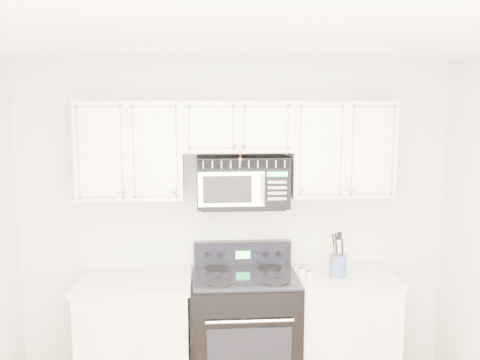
{
  "coord_description": "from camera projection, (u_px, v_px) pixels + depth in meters",
  "views": [
    {
      "loc": [
        -0.28,
        -2.55,
        2.25
      ],
      "look_at": [
        0.0,
        1.3,
        1.7
      ],
      "focal_mm": 40.0,
      "sensor_mm": 36.0,
      "label": 1
    }
  ],
  "objects": [
    {
      "name": "room",
      "position": [
        259.0,
        295.0,
        2.67
      ],
      "size": [
        3.51,
        3.51,
        2.61
      ],
      "color": "#9E6C48",
      "rests_on": "ground"
    },
    {
      "name": "base_cabinet_left",
      "position": [
        136.0,
        340.0,
        4.16
      ],
      "size": [
        0.86,
        0.65,
        0.92
      ],
      "color": "white",
      "rests_on": "ground"
    },
    {
      "name": "base_cabinet_right",
      "position": [
        338.0,
        333.0,
        4.27
      ],
      "size": [
        0.86,
        0.65,
        0.92
      ],
      "color": "white",
      "rests_on": "ground"
    },
    {
      "name": "range",
      "position": [
        245.0,
        331.0,
        4.19
      ],
      "size": [
        0.8,
        0.72,
        1.13
      ],
      "color": "black",
      "rests_on": "ground"
    },
    {
      "name": "upper_cabinets",
      "position": [
        237.0,
        145.0,
        4.15
      ],
      "size": [
        2.44,
        0.37,
        0.75
      ],
      "color": "white",
      "rests_on": "ground"
    },
    {
      "name": "microwave",
      "position": [
        242.0,
        181.0,
        4.17
      ],
      "size": [
        0.71,
        0.41,
        0.39
      ],
      "color": "black",
      "rests_on": "ground"
    },
    {
      "name": "utensil_crock",
      "position": [
        338.0,
        265.0,
        4.14
      ],
      "size": [
        0.13,
        0.13,
        0.35
      ],
      "color": "#3A456C",
      "rests_on": "base_cabinet_right"
    },
    {
      "name": "shaker_salt",
      "position": [
        310.0,
        275.0,
        4.03
      ],
      "size": [
        0.04,
        0.04,
        0.09
      ],
      "color": "white",
      "rests_on": "base_cabinet_right"
    },
    {
      "name": "shaker_pepper",
      "position": [
        302.0,
        273.0,
        4.07
      ],
      "size": [
        0.04,
        0.04,
        0.1
      ],
      "color": "white",
      "rests_on": "base_cabinet_right"
    }
  ]
}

